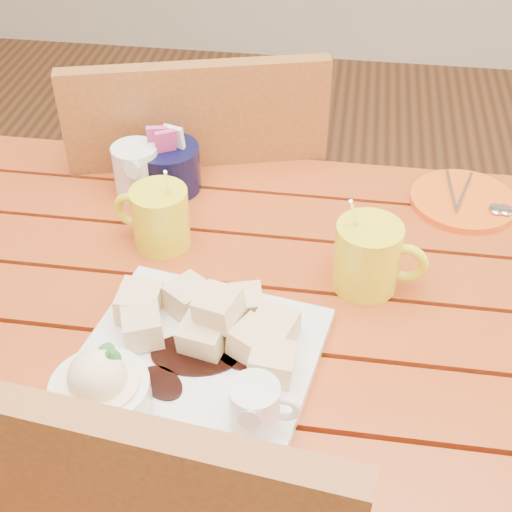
% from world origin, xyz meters
% --- Properties ---
extents(table, '(1.20, 0.79, 0.75)m').
position_xyz_m(table, '(0.00, 0.00, 0.64)').
color(table, '#A04614').
rests_on(table, ground).
extents(dessert_plate, '(0.33, 0.33, 0.11)m').
position_xyz_m(dessert_plate, '(-0.02, -0.12, 0.78)').
color(dessert_plate, white).
rests_on(dessert_plate, table).
extents(coffee_mug_left, '(0.12, 0.08, 0.14)m').
position_xyz_m(coffee_mug_left, '(-0.11, 0.13, 0.80)').
color(coffee_mug_left, yellow).
rests_on(coffee_mug_left, table).
extents(coffee_mug_right, '(0.13, 0.09, 0.15)m').
position_xyz_m(coffee_mug_right, '(0.20, 0.08, 0.80)').
color(coffee_mug_right, yellow).
rests_on(coffee_mug_right, table).
extents(cream_pitcher, '(0.11, 0.09, 0.09)m').
position_xyz_m(cream_pitcher, '(-0.17, 0.25, 0.80)').
color(cream_pitcher, white).
rests_on(cream_pitcher, table).
extents(sugar_caddy, '(0.10, 0.10, 0.11)m').
position_xyz_m(sugar_caddy, '(-0.13, 0.28, 0.79)').
color(sugar_caddy, black).
rests_on(sugar_caddy, table).
extents(orange_saucer, '(0.17, 0.17, 0.02)m').
position_xyz_m(orange_saucer, '(0.35, 0.30, 0.76)').
color(orange_saucer, '#FF6016').
rests_on(orange_saucer, table).
extents(chair_far, '(0.54, 0.54, 0.93)m').
position_xyz_m(chair_far, '(-0.13, 0.47, 0.52)').
color(chair_far, brown).
rests_on(chair_far, ground).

